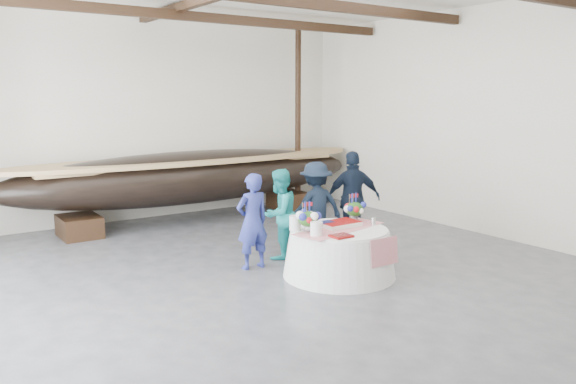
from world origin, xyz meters
TOP-DOWN VIEW (x-y plane):
  - floor at (0.00, 0.00)m, footprint 10.00×12.00m
  - wall_back at (0.00, 6.00)m, footprint 10.00×0.02m
  - wall_right at (5.00, 0.00)m, footprint 0.02×12.00m
  - pavilion_structure at (0.00, 0.85)m, footprint 9.80×11.76m
  - longboat_display at (0.71, 5.02)m, footprint 8.35×1.67m
  - banquet_table at (0.89, 0.23)m, footprint 1.74×1.74m
  - tabletop_items at (0.83, 0.36)m, footprint 1.68×0.98m
  - guest_woman_blue at (-0.02, 1.31)m, footprint 0.57×0.38m
  - guest_woman_teal at (0.67, 1.57)m, footprint 0.91×0.81m
  - guest_man_left at (1.46, 1.59)m, footprint 1.12×0.75m
  - guest_man_right at (2.23, 1.48)m, footprint 1.12×0.81m

SIDE VIEW (x-z plane):
  - floor at x=0.00m, z-range -0.01..0.01m
  - banquet_table at x=0.89m, z-range 0.00..0.75m
  - guest_woman_teal at x=0.67m, z-range 0.00..1.54m
  - guest_woman_blue at x=-0.02m, z-range 0.00..1.55m
  - guest_man_left at x=1.46m, z-range 0.00..1.60m
  - guest_man_right at x=2.23m, z-range 0.00..1.76m
  - tabletop_items at x=0.83m, z-range 0.70..1.10m
  - longboat_display at x=0.71m, z-range 0.22..1.78m
  - wall_back at x=0.00m, z-range 0.00..4.50m
  - wall_right at x=5.00m, z-range 0.00..4.50m
  - pavilion_structure at x=0.00m, z-range 1.75..6.25m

